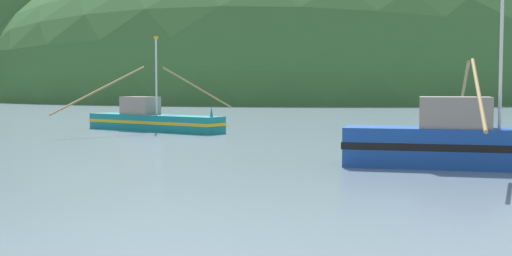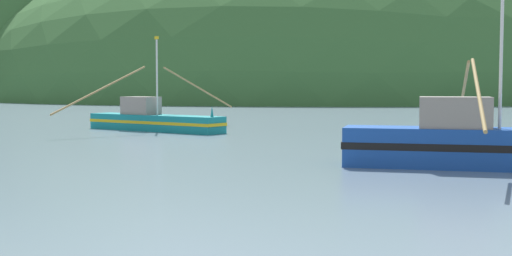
% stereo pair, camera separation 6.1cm
% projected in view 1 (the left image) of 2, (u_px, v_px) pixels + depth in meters
% --- Properties ---
extents(hill_mid_left, '(156.66, 125.33, 72.80)m').
position_uv_depth(hill_mid_left, '(312.00, 98.00, 155.43)').
color(hill_mid_left, '#386633').
rests_on(hill_mid_left, ground).
extents(hill_far_center, '(106.08, 84.87, 48.12)m').
position_uv_depth(hill_far_center, '(489.00, 95.00, 199.47)').
color(hill_far_center, '#2D562D').
rests_on(hill_far_center, ground).
extents(hill_far_left, '(142.54, 114.04, 48.85)m').
position_uv_depth(hill_far_left, '(313.00, 93.00, 245.80)').
color(hill_far_left, '#47703D').
rests_on(hill_far_left, ground).
extents(hill_mid_right, '(163.89, 131.11, 109.13)m').
position_uv_depth(hill_mid_right, '(9.00, 96.00, 186.77)').
color(hill_mid_right, '#386633').
rests_on(hill_mid_right, ground).
extents(fishing_boat_blue, '(9.47, 12.67, 6.47)m').
position_uv_depth(fishing_boat_blue, '(467.00, 142.00, 24.63)').
color(fishing_boat_blue, '#19479E').
rests_on(fishing_boat_blue, ground).
extents(fishing_boat_teal, '(10.17, 14.15, 6.31)m').
position_uv_depth(fishing_boat_teal, '(152.00, 120.00, 44.59)').
color(fishing_boat_teal, '#147F84').
rests_on(fishing_boat_teal, ground).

